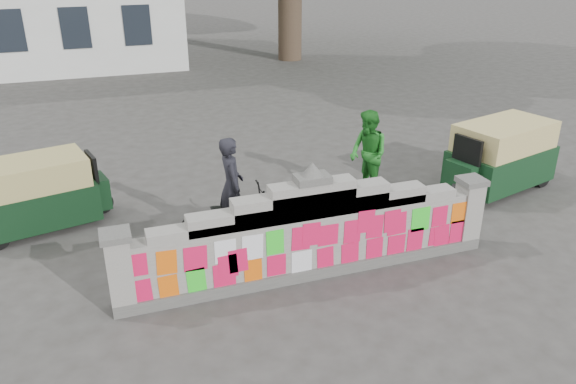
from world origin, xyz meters
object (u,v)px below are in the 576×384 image
Objects in this scene: cyclist_bike at (233,216)px; cyclist_rider at (232,198)px; pedestrian at (368,154)px; rickshaw_right at (500,155)px; rickshaw_left at (38,193)px.

cyclist_rider reaches higher than cyclist_bike.
pedestrian reaches higher than cyclist_rider.
cyclist_rider is at bearing -11.08° from rickshaw_right.
cyclist_rider reaches higher than rickshaw_right.
rickshaw_right is at bearing -83.81° from cyclist_rider.
rickshaw_right reaches higher than cyclist_bike.
cyclist_rider is (0.00, 0.00, 0.37)m from cyclist_bike.
rickshaw_right is (9.56, -1.35, 0.07)m from rickshaw_left.
pedestrian is (3.30, 1.15, 0.41)m from cyclist_bike.
cyclist_rider is at bearing 0.00° from cyclist_bike.
cyclist_bike is at bearing -11.08° from rickshaw_right.
pedestrian reaches higher than cyclist_bike.
rickshaw_left is at bearing -23.35° from rickshaw_right.
cyclist_bike is 3.83m from rickshaw_left.
cyclist_bike is at bearing -78.16° from pedestrian.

